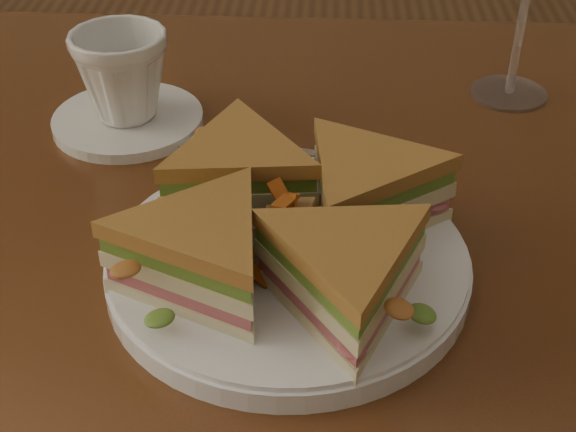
{
  "coord_description": "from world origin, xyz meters",
  "views": [
    {
      "loc": [
        0.02,
        -0.49,
        1.12
      ],
      "look_at": [
        -0.01,
        -0.06,
        0.8
      ],
      "focal_mm": 50.0,
      "sensor_mm": 36.0,
      "label": 1
    }
  ],
  "objects_px": {
    "spoon": "(264,148)",
    "table": "(300,320)",
    "saucer": "(128,120)",
    "coffee_cup": "(122,75)",
    "plate": "(288,265)",
    "knife": "(229,153)",
    "sandwich_wedges": "(288,222)"
  },
  "relations": [
    {
      "from": "table",
      "to": "spoon",
      "type": "xyz_separation_m",
      "value": [
        -0.04,
        0.1,
        0.1
      ]
    },
    {
      "from": "plate",
      "to": "saucer",
      "type": "bearing_deg",
      "value": 127.89
    },
    {
      "from": "saucer",
      "to": "spoon",
      "type": "bearing_deg",
      "value": -17.58
    },
    {
      "from": "plate",
      "to": "knife",
      "type": "xyz_separation_m",
      "value": [
        -0.06,
        0.15,
        -0.01
      ]
    },
    {
      "from": "table",
      "to": "sandwich_wedges",
      "type": "relative_size",
      "value": 4.21
    },
    {
      "from": "table",
      "to": "sandwich_wedges",
      "type": "bearing_deg",
      "value": -97.41
    },
    {
      "from": "spoon",
      "to": "table",
      "type": "bearing_deg",
      "value": -61.62
    },
    {
      "from": "sandwich_wedges",
      "to": "plate",
      "type": "bearing_deg",
      "value": -122.01
    },
    {
      "from": "table",
      "to": "saucer",
      "type": "height_order",
      "value": "saucer"
    },
    {
      "from": "saucer",
      "to": "plate",
      "type": "bearing_deg",
      "value": -52.11
    },
    {
      "from": "knife",
      "to": "saucer",
      "type": "distance_m",
      "value": 0.11
    },
    {
      "from": "sandwich_wedges",
      "to": "spoon",
      "type": "height_order",
      "value": "sandwich_wedges"
    },
    {
      "from": "spoon",
      "to": "saucer",
      "type": "relative_size",
      "value": 1.35
    },
    {
      "from": "sandwich_wedges",
      "to": "coffee_cup",
      "type": "distance_m",
      "value": 0.25
    },
    {
      "from": "spoon",
      "to": "coffee_cup",
      "type": "bearing_deg",
      "value": 171.28
    },
    {
      "from": "table",
      "to": "plate",
      "type": "xyz_separation_m",
      "value": [
        -0.01,
        -0.06,
        0.11
      ]
    },
    {
      "from": "spoon",
      "to": "saucer",
      "type": "bearing_deg",
      "value": 171.28
    },
    {
      "from": "saucer",
      "to": "sandwich_wedges",
      "type": "bearing_deg",
      "value": -52.11
    },
    {
      "from": "knife",
      "to": "sandwich_wedges",
      "type": "bearing_deg",
      "value": -54.28
    },
    {
      "from": "table",
      "to": "plate",
      "type": "relative_size",
      "value": 4.77
    },
    {
      "from": "plate",
      "to": "saucer",
      "type": "distance_m",
      "value": 0.25
    },
    {
      "from": "table",
      "to": "spoon",
      "type": "bearing_deg",
      "value": 109.52
    },
    {
      "from": "table",
      "to": "plate",
      "type": "distance_m",
      "value": 0.12
    },
    {
      "from": "table",
      "to": "knife",
      "type": "distance_m",
      "value": 0.15
    },
    {
      "from": "sandwich_wedges",
      "to": "spoon",
      "type": "relative_size",
      "value": 1.56
    },
    {
      "from": "saucer",
      "to": "coffee_cup",
      "type": "bearing_deg",
      "value": 0.0
    },
    {
      "from": "spoon",
      "to": "knife",
      "type": "distance_m",
      "value": 0.03
    },
    {
      "from": "knife",
      "to": "plate",
      "type": "bearing_deg",
      "value": -54.28
    },
    {
      "from": "saucer",
      "to": "coffee_cup",
      "type": "relative_size",
      "value": 1.59
    },
    {
      "from": "plate",
      "to": "coffee_cup",
      "type": "xyz_separation_m",
      "value": [
        -0.16,
        0.2,
        0.04
      ]
    },
    {
      "from": "table",
      "to": "plate",
      "type": "bearing_deg",
      "value": -97.41
    },
    {
      "from": "plate",
      "to": "sandwich_wedges",
      "type": "xyz_separation_m",
      "value": [
        0.0,
        0.0,
        0.04
      ]
    }
  ]
}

